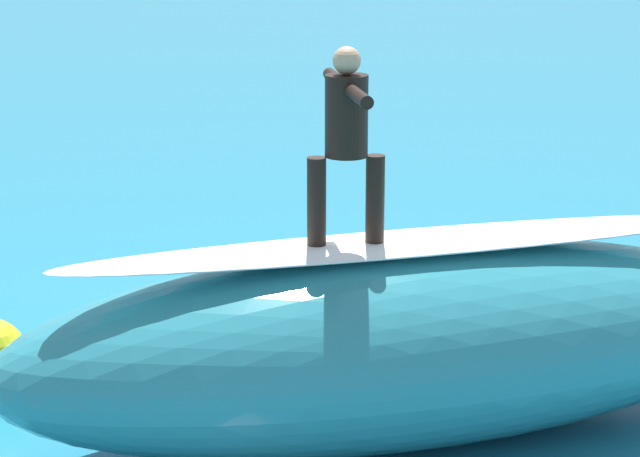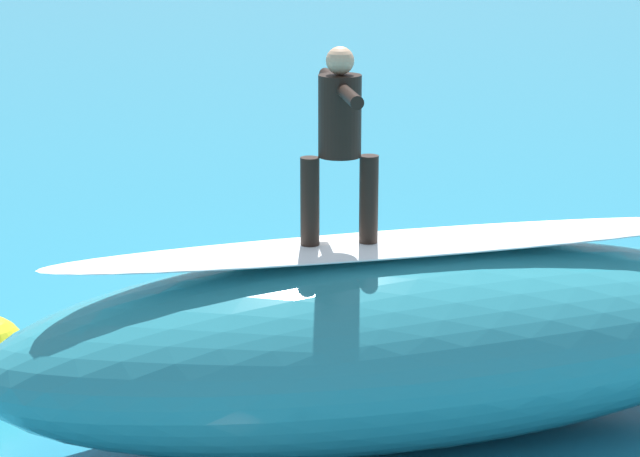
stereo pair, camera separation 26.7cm
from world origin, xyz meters
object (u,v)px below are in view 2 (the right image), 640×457
at_px(surfboard_riding, 339,248).
at_px(surfer_paddling, 299,266).
at_px(surfboard_paddling, 307,285).
at_px(surfer_riding, 340,131).

relative_size(surfboard_riding, surfer_paddling, 1.53).
relative_size(surfboard_riding, surfboard_paddling, 0.91).
distance_m(surfer_riding, surfer_paddling, 4.54).
bearing_deg(surfer_riding, surfboard_paddling, -94.38).
bearing_deg(surfboard_paddling, surfer_riding, -36.12).
relative_size(surfboard_paddling, surfer_paddling, 1.69).
bearing_deg(surfer_paddling, surfboard_paddling, -0.00).
xyz_separation_m(surfer_riding, surfer_paddling, (0.43, -3.92, -2.25)).
distance_m(surfboard_riding, surfboard_paddling, 4.13).
distance_m(surfboard_paddling, surfer_paddling, 0.22).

